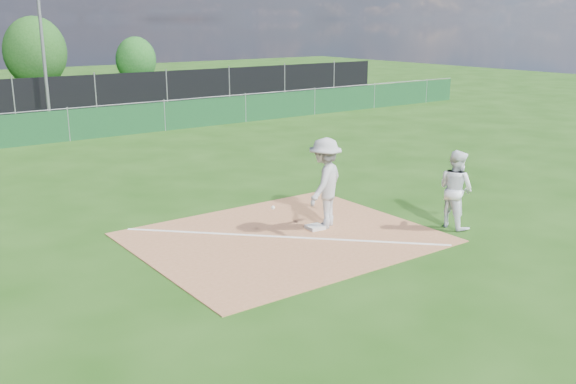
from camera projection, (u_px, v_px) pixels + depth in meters
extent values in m
plane|color=#1A410D|center=(121.00, 164.00, 20.70)|extent=(90.00, 90.00, 0.00)
cube|color=#9C633E|center=(284.00, 237.00, 13.70)|extent=(6.00, 5.00, 0.02)
cube|color=white|center=(284.00, 237.00, 13.69)|extent=(5.01, 5.01, 0.01)
cube|color=#103B1C|center=(69.00, 126.00, 24.44)|extent=(44.00, 0.05, 1.20)
cube|color=black|center=(14.00, 98.00, 30.59)|extent=(46.00, 0.04, 1.80)
cylinder|color=slate|center=(41.00, 31.00, 30.40)|extent=(0.16, 0.16, 8.00)
cube|color=silver|center=(315.00, 227.00, 14.23)|extent=(0.39, 0.39, 0.07)
imported|color=#B8B8BA|center=(325.00, 183.00, 14.14)|extent=(1.50, 1.30, 2.01)
sphere|color=white|center=(273.00, 208.00, 13.09)|extent=(0.08, 0.08, 0.08)
imported|color=white|center=(456.00, 189.00, 14.21)|extent=(0.70, 0.88, 1.76)
imported|color=black|center=(4.00, 93.00, 34.09)|extent=(4.43, 2.41, 1.39)
imported|color=black|center=(63.00, 91.00, 36.04)|extent=(4.44, 1.99, 1.26)
cylinder|color=#382316|center=(38.00, 79.00, 42.44)|extent=(0.24, 0.24, 1.33)
ellipsoid|color=#184614|center=(35.00, 52.00, 41.97)|extent=(4.00, 4.00, 4.60)
cylinder|color=#382316|center=(137.00, 78.00, 45.85)|extent=(0.24, 0.24, 0.94)
ellipsoid|color=#174F16|center=(136.00, 60.00, 45.52)|extent=(2.83, 2.83, 3.25)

